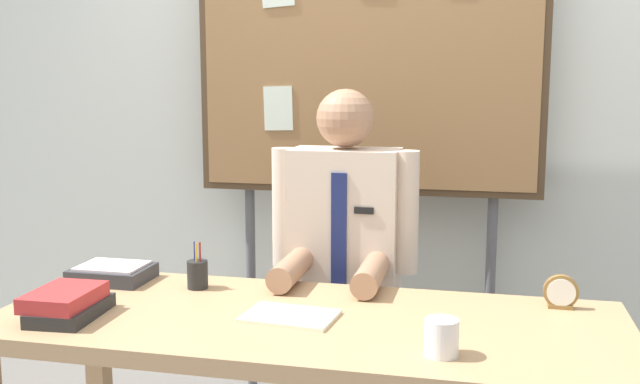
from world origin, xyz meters
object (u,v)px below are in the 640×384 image
person (344,290)px  paper_tray (112,273)px  book_stack (67,304)px  desk_clock (561,293)px  pen_holder (198,274)px  open_notebook (290,316)px  coffee_mug (441,337)px  desk (307,345)px  bulletin_board (367,52)px

person → paper_tray: (-0.76, -0.35, 0.11)m
book_stack → desk_clock: size_ratio=2.58×
desk_clock → pen_holder: (-1.18, -0.05, 0.00)m
open_notebook → coffee_mug: coffee_mug is taller
open_notebook → coffee_mug: bearing=-23.1°
person → pen_holder: (-0.43, -0.37, 0.14)m
desk → desk_clock: 0.80m
desk → open_notebook: (-0.05, -0.02, 0.09)m
bulletin_board → open_notebook: bulletin_board is taller
desk → bulletin_board: size_ratio=0.85×
book_stack → open_notebook: bearing=12.5°
person → coffee_mug: bearing=-62.8°
book_stack → coffee_mug: (1.10, -0.05, 0.01)m
desk → bulletin_board: bulletin_board is taller
desk_clock → paper_tray: bearing=-178.8°
person → open_notebook: size_ratio=5.27×
pen_holder → paper_tray: bearing=176.8°
bulletin_board → desk_clock: size_ratio=21.07×
person → bulletin_board: bearing=90.0°
paper_tray → pen_holder: bearing=-3.2°
person → paper_tray: 0.85m
bulletin_board → desk: bearing=-90.0°
book_stack → coffee_mug: size_ratio=2.82×
person → book_stack: (-0.69, -0.74, 0.13)m
open_notebook → paper_tray: (-0.71, 0.25, 0.02)m
desk_clock → desk: bearing=-160.8°
desk_clock → coffee_mug: bearing=-125.3°
coffee_mug → pen_holder: size_ratio=0.60×
person → open_notebook: person is taller
bulletin_board → coffee_mug: size_ratio=23.06×
desk → person: size_ratio=1.33×
bulletin_board → desk_clock: 1.34m
open_notebook → paper_tray: 0.76m
desk_clock → paper_tray: size_ratio=0.40×
pen_holder → paper_tray: 0.33m
bulletin_board → book_stack: 1.60m
person → pen_holder: person is taller
book_stack → desk_clock: bearing=16.4°
desk_clock → coffee_mug: desk_clock is taller
person → coffee_mug: person is taller
open_notebook → paper_tray: paper_tray is taller
book_stack → open_notebook: (0.64, 0.14, -0.04)m
person → book_stack: bearing=-132.9°
desk_clock → coffee_mug: (-0.33, -0.47, 0.00)m
person → desk_clock: bearing=-23.4°
bulletin_board → open_notebook: (-0.05, -1.08, -0.81)m
desk → coffee_mug: (0.41, -0.21, 0.13)m
open_notebook → pen_holder: bearing=149.3°
person → bulletin_board: size_ratio=0.64×
paper_tray → bulletin_board: bearing=47.6°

